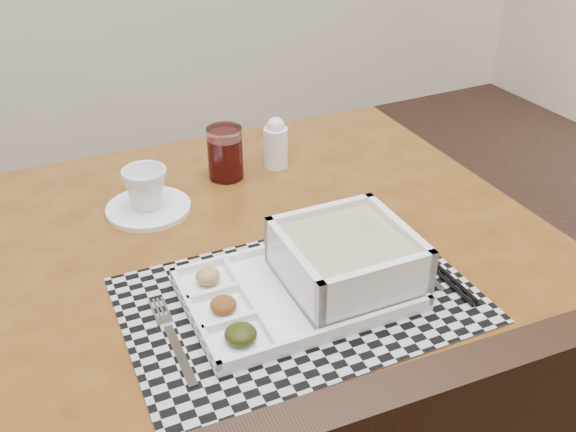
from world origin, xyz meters
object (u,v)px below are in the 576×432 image
object	(u,v)px
dining_table	(267,295)
juice_glass	(225,155)
serving_tray	(332,269)
creamer_bottle	(276,143)
cup	(146,188)

from	to	relation	value
dining_table	juice_glass	distance (m)	0.31
dining_table	serving_tray	bearing A→B (deg)	-65.21
serving_tray	juice_glass	size ratio (longest dim) A/B	3.22
juice_glass	creamer_bottle	distance (m)	0.11
dining_table	serving_tray	world-z (taller)	serving_tray
dining_table	creamer_bottle	world-z (taller)	creamer_bottle
dining_table	serving_tray	distance (m)	0.17
cup	juice_glass	distance (m)	0.18
dining_table	creamer_bottle	distance (m)	0.35
dining_table	juice_glass	size ratio (longest dim) A/B	9.75
dining_table	juice_glass	bearing A→B (deg)	81.10
creamer_bottle	juice_glass	bearing A→B (deg)	-179.91
juice_glass	cup	bearing A→B (deg)	-161.11
juice_glass	creamer_bottle	xyz separation A→B (m)	(0.11, 0.00, 0.00)
cup	juice_glass	size ratio (longest dim) A/B	0.76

